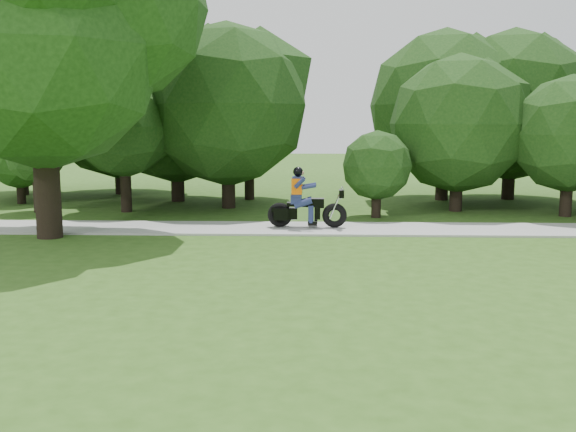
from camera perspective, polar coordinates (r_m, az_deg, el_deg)
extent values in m
plane|color=#2C4F16|center=(11.43, 19.57, -8.09)|extent=(100.00, 100.00, 0.00)
cube|color=#979792|center=(19.01, 12.36, -1.16)|extent=(60.00, 2.20, 0.06)
cylinder|color=black|center=(23.07, 23.50, 1.77)|extent=(0.39, 0.39, 1.46)
sphere|color=#14340F|center=(22.95, 23.80, 6.69)|extent=(3.85, 3.85, 3.85)
cylinder|color=black|center=(27.21, 19.02, 3.31)|extent=(0.50, 0.50, 1.80)
sphere|color=#14340F|center=(27.12, 19.31, 9.30)|extent=(5.98, 5.98, 5.98)
cylinder|color=black|center=(28.49, -14.61, 3.71)|extent=(0.54, 0.54, 1.80)
sphere|color=#14340F|center=(28.41, -14.85, 9.92)|extent=(6.72, 6.72, 6.72)
cylinder|color=black|center=(25.46, -9.79, 3.32)|extent=(0.51, 0.51, 1.80)
sphere|color=#14340F|center=(25.36, -9.96, 9.95)|extent=(6.29, 6.29, 6.29)
cylinder|color=black|center=(26.22, 13.54, 3.35)|extent=(0.50, 0.50, 1.80)
sphere|color=#14340F|center=(26.12, 13.76, 9.54)|extent=(5.94, 5.94, 5.94)
cylinder|color=black|center=(29.43, -22.58, 3.48)|extent=(0.49, 0.49, 1.80)
sphere|color=#14340F|center=(29.35, -22.90, 8.93)|extent=(5.84, 5.84, 5.84)
cylinder|color=black|center=(23.26, -5.32, 2.92)|extent=(0.49, 0.49, 1.80)
sphere|color=#14340F|center=(23.16, -5.42, 9.81)|extent=(5.82, 5.82, 5.82)
cylinder|color=black|center=(22.89, -14.22, 2.60)|extent=(0.38, 0.38, 1.80)
sphere|color=#14340F|center=(22.77, -14.41, 7.71)|extent=(3.50, 3.50, 3.50)
cylinder|color=black|center=(21.14, 7.84, 1.17)|extent=(0.31, 0.31, 0.96)
sphere|color=#14340F|center=(21.02, 7.91, 4.48)|extent=(2.28, 2.28, 2.28)
cylinder|color=black|center=(25.69, -3.46, 3.33)|extent=(0.39, 0.39, 1.67)
sphere|color=#14340F|center=(25.58, -3.50, 7.97)|extent=(3.83, 3.83, 3.83)
cylinder|color=black|center=(23.76, -21.36, 1.95)|extent=(0.30, 0.30, 1.36)
sphere|color=#14340F|center=(23.66, -21.54, 5.18)|extent=(2.04, 2.04, 2.04)
cylinder|color=black|center=(26.43, -22.64, 2.10)|extent=(0.33, 0.33, 1.00)
sphere|color=#1A3D11|center=(26.33, -22.80, 4.96)|extent=(2.52, 2.52, 2.52)
cylinder|color=black|center=(23.13, 14.72, 2.24)|extent=(0.44, 0.44, 1.48)
sphere|color=#14340F|center=(23.01, 14.94, 7.93)|extent=(4.79, 4.79, 4.79)
cylinder|color=black|center=(18.38, -20.72, 4.66)|extent=(0.68, 0.68, 4.20)
sphere|color=#1A3D11|center=(18.43, -21.21, 13.68)|extent=(6.40, 6.40, 6.40)
sphere|color=#1A3D11|center=(18.75, -15.22, 17.56)|extent=(5.12, 5.12, 5.12)
torus|color=black|center=(18.73, -0.73, 0.10)|extent=(0.73, 0.23, 0.72)
torus|color=black|center=(18.68, 4.16, 0.06)|extent=(0.73, 0.23, 0.72)
cube|color=black|center=(18.68, 1.13, 0.24)|extent=(1.16, 0.28, 0.33)
cube|color=silver|center=(18.68, 1.62, 0.24)|extent=(0.50, 0.36, 0.41)
cube|color=black|center=(18.63, 2.41, 1.17)|extent=(0.54, 0.32, 0.27)
cube|color=black|center=(18.65, 0.74, 1.06)|extent=(0.54, 0.34, 0.10)
cylinder|color=silver|center=(18.63, 4.30, 1.15)|extent=(0.41, 0.06, 0.92)
cylinder|color=silver|center=(18.58, 4.85, 2.50)|extent=(0.06, 0.66, 0.04)
cube|color=black|center=(18.49, -0.62, 0.16)|extent=(0.44, 0.14, 0.35)
cube|color=black|center=(18.94, -0.52, 0.36)|extent=(0.44, 0.14, 0.35)
cube|color=navy|center=(18.63, 0.74, 1.50)|extent=(0.32, 0.40, 0.25)
cube|color=navy|center=(18.59, 0.80, 2.63)|extent=(0.28, 0.44, 0.58)
cube|color=#FF6705|center=(18.59, 0.80, 2.70)|extent=(0.31, 0.48, 0.45)
sphere|color=black|center=(18.55, 0.90, 3.96)|extent=(0.29, 0.29, 0.29)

